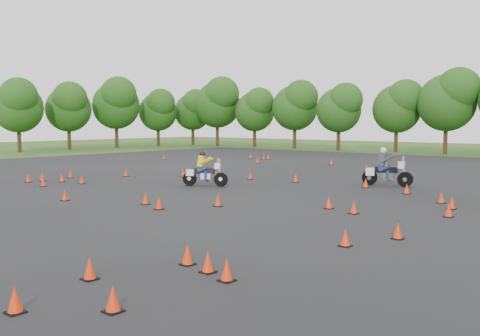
{
  "coord_description": "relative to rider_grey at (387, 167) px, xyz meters",
  "views": [
    {
      "loc": [
        15.41,
        -14.41,
        3.28
      ],
      "look_at": [
        0.0,
        4.0,
        1.2
      ],
      "focal_mm": 40.0,
      "sensor_mm": 36.0,
      "label": 1
    }
  ],
  "objects": [
    {
      "name": "ground",
      "position": [
        -3.75,
        -11.27,
        -0.99
      ],
      "size": [
        140.0,
        140.0,
        0.0
      ],
      "primitive_type": "plane",
      "color": "#2D5119",
      "rests_on": "ground"
    },
    {
      "name": "asphalt_pad",
      "position": [
        -3.75,
        -5.27,
        -0.99
      ],
      "size": [
        62.0,
        62.0,
        0.0
      ],
      "primitive_type": "plane",
      "color": "black",
      "rests_on": "ground"
    },
    {
      "name": "traffic_cones",
      "position": [
        -4.48,
        -5.52,
        -0.76
      ],
      "size": [
        36.5,
        33.17,
        0.45
      ],
      "color": "red",
      "rests_on": "asphalt_pad"
    },
    {
      "name": "rider_grey",
      "position": [
        0.0,
        0.0,
        0.0
      ],
      "size": [
        2.67,
        1.33,
        1.98
      ],
      "primitive_type": null,
      "rotation": [
        0.0,
        0.0,
        0.22
      ],
      "color": "#3B3C42",
      "rests_on": "ground"
    },
    {
      "name": "rider_yellow",
      "position": [
        -7.06,
        -6.1,
        -0.09
      ],
      "size": [
        2.38,
        1.79,
        1.8
      ],
      "primitive_type": null,
      "rotation": [
        0.0,
        0.0,
        0.52
      ],
      "color": "yellow",
      "rests_on": "ground"
    }
  ]
}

